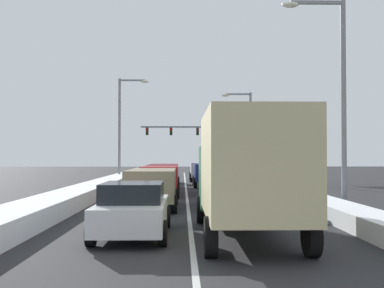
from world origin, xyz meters
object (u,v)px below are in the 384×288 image
object	(u,v)px
suv_navy_right_lane_fourth	(208,173)
roadside_sign_right	(291,136)
sedan_black_right_lane_third	(216,181)
sedan_gray_center_lane_fifth	(162,174)
box_truck_right_lane_nearest	(246,169)
suv_tan_center_lane_second	(152,185)
traffic_light_gantry	(194,137)
suv_maroon_center_lane_fourth	(164,174)
suv_charcoal_right_lane_second	(229,184)
suv_red_center_lane_third	(160,178)
sedan_white_center_lane_nearest	(133,209)
suv_silver_right_lane_fifth	(202,170)
street_lamp_left_mid	(123,121)
street_lamp_right_near	(335,85)
street_lamp_right_mid	(246,128)

from	to	relation	value
suv_navy_right_lane_fourth	roadside_sign_right	size ratio (longest dim) A/B	0.89
sedan_black_right_lane_third	sedan_gray_center_lane_fifth	size ratio (longest dim) A/B	1.00
suv_navy_right_lane_fourth	sedan_black_right_lane_third	bearing A→B (deg)	-89.03
box_truck_right_lane_nearest	sedan_black_right_lane_third	size ratio (longest dim) A/B	1.60
suv_tan_center_lane_second	traffic_light_gantry	xyz separation A→B (m)	(2.71, 40.10, 3.71)
suv_maroon_center_lane_fourth	suv_charcoal_right_lane_second	bearing A→B (deg)	-73.41
roadside_sign_right	sedan_black_right_lane_third	bearing A→B (deg)	-118.19
suv_red_center_lane_third	roadside_sign_right	size ratio (longest dim) A/B	0.89
sedan_gray_center_lane_fifth	roadside_sign_right	distance (m)	12.18
sedan_white_center_lane_nearest	suv_maroon_center_lane_fourth	distance (m)	19.13
box_truck_right_lane_nearest	suv_silver_right_lane_fifth	size ratio (longest dim) A/B	1.47
sedan_black_right_lane_third	street_lamp_left_mid	distance (m)	15.74
suv_maroon_center_lane_fourth	sedan_white_center_lane_nearest	bearing A→B (deg)	-90.27
sedan_gray_center_lane_fifth	street_lamp_right_near	bearing A→B (deg)	-67.87
street_lamp_right_mid	roadside_sign_right	distance (m)	4.22
sedan_black_right_lane_third	suv_tan_center_lane_second	xyz separation A→B (m)	(-3.27, -7.41, 0.25)
suv_charcoal_right_lane_second	suv_tan_center_lane_second	world-z (taller)	same
suv_charcoal_right_lane_second	suv_tan_center_lane_second	size ratio (longest dim) A/B	1.00
sedan_white_center_lane_nearest	street_lamp_right_near	bearing A→B (deg)	38.05
suv_tan_center_lane_second	sedan_gray_center_lane_fifth	xyz separation A→B (m)	(-0.36, 18.83, -0.25)
suv_charcoal_right_lane_second	traffic_light_gantry	distance (m)	39.43
suv_red_center_lane_third	roadside_sign_right	xyz separation A→B (m)	(10.95, 15.51, 3.00)
suv_red_center_lane_third	sedan_gray_center_lane_fifth	world-z (taller)	suv_red_center_lane_third
suv_charcoal_right_lane_second	box_truck_right_lane_nearest	bearing A→B (deg)	-92.44
suv_tan_center_lane_second	suv_maroon_center_lane_fourth	distance (m)	12.24
roadside_sign_right	suv_tan_center_lane_second	bearing A→B (deg)	-116.74
street_lamp_left_mid	roadside_sign_right	xyz separation A→B (m)	(14.83, 1.12, -1.29)
suv_silver_right_lane_fifth	sedan_gray_center_lane_fifth	xyz separation A→B (m)	(-3.36, -2.86, -0.25)
street_lamp_right_near	street_lamp_left_mid	world-z (taller)	street_lamp_left_mid
street_lamp_right_mid	street_lamp_right_near	bearing A→B (deg)	-88.07
traffic_light_gantry	street_lamp_right_mid	bearing A→B (deg)	-77.62
box_truck_right_lane_nearest	suv_silver_right_lane_fifth	xyz separation A→B (m)	(-0.03, 28.99, -0.88)
suv_tan_center_lane_second	traffic_light_gantry	distance (m)	40.37
sedan_gray_center_lane_fifth	street_lamp_left_mid	world-z (taller)	street_lamp_left_mid
sedan_black_right_lane_third	street_lamp_right_mid	size ratio (longest dim) A/B	0.57
suv_navy_right_lane_fourth	street_lamp_right_near	distance (m)	16.52
suv_charcoal_right_lane_second	suv_navy_right_lane_fourth	size ratio (longest dim) A/B	1.00
sedan_white_center_lane_nearest	street_lamp_right_near	size ratio (longest dim) A/B	0.51
box_truck_right_lane_nearest	suv_tan_center_lane_second	bearing A→B (deg)	112.61
box_truck_right_lane_nearest	traffic_light_gantry	xyz separation A→B (m)	(-0.33, 47.41, 2.82)
street_lamp_right_near	street_lamp_left_mid	bearing A→B (deg)	118.05
sedan_black_right_lane_third	suv_red_center_lane_third	distance (m)	3.43
street_lamp_left_mid	box_truck_right_lane_nearest	bearing A→B (deg)	-76.20
sedan_black_right_lane_third	street_lamp_right_mid	world-z (taller)	street_lamp_right_mid
box_truck_right_lane_nearest	street_lamp_right_near	distance (m)	8.60
suv_tan_center_lane_second	street_lamp_left_mid	size ratio (longest dim) A/B	0.55
street_lamp_right_near	roadside_sign_right	world-z (taller)	street_lamp_right_near
street_lamp_left_mid	traffic_light_gantry	bearing A→B (deg)	71.35
sedan_black_right_lane_third	suv_maroon_center_lane_fourth	bearing A→B (deg)	124.14
suv_charcoal_right_lane_second	street_lamp_right_near	distance (m)	6.21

